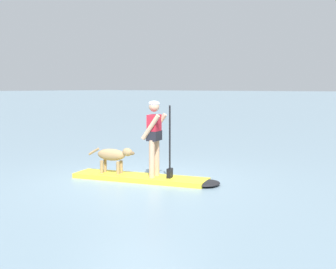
% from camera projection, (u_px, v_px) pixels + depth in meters
% --- Properties ---
extents(ground_plane, '(400.00, 400.00, 0.00)m').
position_uv_depth(ground_plane, '(140.00, 180.00, 9.55)').
color(ground_plane, slate).
extents(paddleboard, '(3.29, 1.53, 0.10)m').
position_uv_depth(paddleboard, '(149.00, 179.00, 9.47)').
color(paddleboard, yellow).
rests_on(paddleboard, ground_plane).
extents(person_paddler, '(0.67, 0.57, 1.60)m').
position_uv_depth(person_paddler, '(155.00, 133.00, 9.32)').
color(person_paddler, tan).
rests_on(person_paddler, paddleboard).
extents(dog, '(1.10, 0.41, 0.58)m').
position_uv_depth(dog, '(113.00, 156.00, 9.73)').
color(dog, '#997A51').
rests_on(dog, paddleboard).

